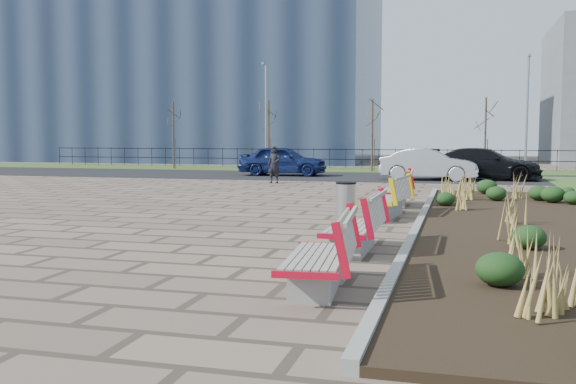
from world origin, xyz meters
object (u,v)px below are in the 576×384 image
(car_silver, at_px, (429,164))
(bench_b, at_px, (353,223))
(car_blue, at_px, (283,161))
(lamp_west, at_px, (266,118))
(bench_a, at_px, (317,252))
(litter_bin, at_px, (346,204))
(car_black, at_px, (485,164))
(bench_d, at_px, (396,188))
(bench_c, at_px, (386,197))
(pedestrian, at_px, (274,165))
(lamp_east, at_px, (527,116))

(car_silver, bearing_deg, bench_b, 179.85)
(car_blue, distance_m, lamp_west, 5.15)
(bench_a, relative_size, litter_bin, 2.23)
(lamp_west, bearing_deg, car_black, -21.55)
(bench_b, height_order, bench_d, same)
(car_black, height_order, lamp_west, lamp_west)
(bench_c, bearing_deg, car_black, 85.78)
(pedestrian, bearing_deg, litter_bin, -58.37)
(litter_bin, distance_m, car_silver, 15.20)
(lamp_west, bearing_deg, lamp_east, 0.00)
(bench_b, xyz_separation_m, lamp_east, (5.00, 24.28, 2.54))
(pedestrian, height_order, lamp_west, lamp_west)
(bench_d, relative_size, car_blue, 0.48)
(car_blue, distance_m, car_black, 9.71)
(car_blue, bearing_deg, car_silver, -104.64)
(bench_b, distance_m, car_silver, 18.60)
(bench_d, distance_m, car_black, 12.32)
(car_black, bearing_deg, car_silver, 118.44)
(car_black, relative_size, lamp_east, 0.83)
(bench_b, xyz_separation_m, pedestrian, (-5.87, 15.23, 0.28))
(bench_d, distance_m, car_blue, 14.31)
(lamp_east, bearing_deg, bench_c, -104.57)
(bench_b, xyz_separation_m, litter_bin, (-0.72, 3.43, -0.03))
(car_silver, height_order, lamp_east, lamp_east)
(car_silver, bearing_deg, litter_bin, 176.87)
(bench_a, height_order, lamp_west, lamp_west)
(bench_a, distance_m, car_black, 22.64)
(pedestrian, distance_m, lamp_east, 14.32)
(car_black, height_order, lamp_east, lamp_east)
(bench_a, height_order, bench_c, same)
(car_blue, bearing_deg, bench_b, -163.58)
(bench_a, relative_size, car_black, 0.42)
(bench_b, height_order, lamp_east, lamp_east)
(pedestrian, xyz_separation_m, car_blue, (-0.99, 4.94, -0.01))
(litter_bin, bearing_deg, lamp_west, 111.67)
(pedestrian, height_order, lamp_east, lamp_east)
(lamp_east, bearing_deg, bench_d, -106.71)
(bench_b, distance_m, litter_bin, 3.51)
(bench_a, relative_size, pedestrian, 1.34)
(bench_d, relative_size, car_black, 0.42)
(bench_c, height_order, car_blue, car_blue)
(bench_c, bearing_deg, car_blue, 121.18)
(bench_c, xyz_separation_m, litter_bin, (-0.72, -1.60, -0.03))
(bench_c, xyz_separation_m, pedestrian, (-5.87, 10.20, 0.28))
(car_black, bearing_deg, lamp_west, 74.52)
(bench_b, height_order, car_black, car_black)
(bench_d, bearing_deg, car_black, 73.84)
(bench_c, xyz_separation_m, car_silver, (0.39, 13.56, 0.23))
(car_black, bearing_deg, car_blue, 92.71)
(bench_b, relative_size, lamp_west, 0.35)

